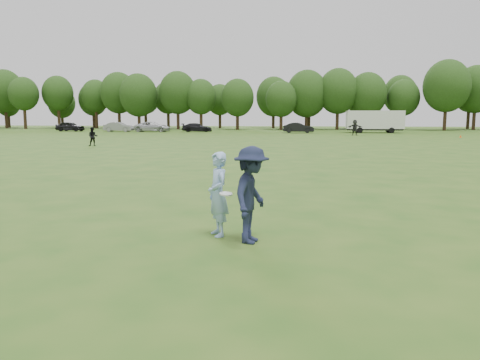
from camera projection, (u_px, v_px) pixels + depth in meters
The scene contains 14 objects.
ground at pixel (240, 234), 10.16m from camera, with size 200.00×200.00×0.00m, color #265016.
thrower at pixel (218, 194), 9.89m from camera, with size 0.65×0.43×1.79m, color #95B7E6.
defender at pixel (251, 195), 9.33m from camera, with size 1.26×0.73×1.95m, color #1A2039.
player_far_a at pixel (93, 137), 38.86m from camera, with size 0.77×0.60×1.58m, color black.
player_far_d at pixel (355, 128), 59.25m from camera, with size 1.83×0.58×1.98m, color #272727.
car_a at pixel (70, 126), 74.20m from camera, with size 1.82×4.51×1.54m, color black.
car_b at pixel (119, 127), 72.17m from camera, with size 1.57×4.51×1.49m, color gray.
car_c at pixel (153, 127), 71.91m from camera, with size 2.53×5.48×1.52m, color #BABBBF.
car_d at pixel (197, 128), 71.58m from camera, with size 1.87×4.60×1.33m, color black.
car_f at pixel (298, 128), 67.47m from camera, with size 1.56×4.48×1.48m, color black.
field_cone at pixel (461, 136), 53.61m from camera, with size 0.28×0.28×0.30m, color #EE4B0C.
disc_in_play at pixel (226, 194), 9.55m from camera, with size 0.27×0.28×0.07m.
cargo_trailer at pixel (375, 121), 67.64m from camera, with size 9.00×2.75×3.20m.
treeline at pixel (307, 94), 84.58m from camera, with size 130.35×18.39×11.74m.
Camera 1 is at (1.19, -9.84, 2.56)m, focal length 35.00 mm.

